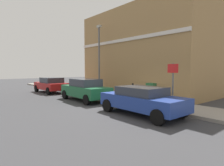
# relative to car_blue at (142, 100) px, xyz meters

# --- Properties ---
(ground) EXTENTS (80.00, 80.00, 0.00)m
(ground) POSITION_rel_car_blue_xyz_m (0.50, 1.60, -0.72)
(ground) COLOR #38383A
(sidewalk) EXTENTS (2.50, 30.00, 0.15)m
(sidewalk) POSITION_rel_car_blue_xyz_m (2.45, 7.60, -0.64)
(sidewalk) COLOR gray
(sidewalk) RESTS_ON ground
(corner_building) EXTENTS (7.76, 11.51, 7.24)m
(corner_building) POSITION_rel_car_blue_xyz_m (7.53, 5.35, 2.90)
(corner_building) COLOR #9E7A4C
(corner_building) RESTS_ON ground
(car_blue) EXTENTS (1.91, 4.20, 1.34)m
(car_blue) POSITION_rel_car_blue_xyz_m (0.00, 0.00, 0.00)
(car_blue) COLOR navy
(car_blue) RESTS_ON ground
(car_green) EXTENTS (1.90, 4.24, 1.50)m
(car_green) POSITION_rel_car_blue_xyz_m (0.13, 5.27, 0.06)
(car_green) COLOR #195933
(car_green) RESTS_ON ground
(car_red) EXTENTS (1.99, 3.99, 1.40)m
(car_red) POSITION_rel_car_blue_xyz_m (0.15, 11.28, 0.01)
(car_red) COLOR maroon
(car_red) RESTS_ON ground
(utility_cabinet) EXTENTS (0.46, 0.61, 1.15)m
(utility_cabinet) POSITION_rel_car_blue_xyz_m (2.66, 1.60, -0.04)
(utility_cabinet) COLOR #1E4C28
(utility_cabinet) RESTS_ON sidewalk
(bollard_near_cabinet) EXTENTS (0.14, 0.14, 1.04)m
(bollard_near_cabinet) POSITION_rel_car_blue_xyz_m (2.76, 3.28, -0.01)
(bollard_near_cabinet) COLOR black
(bollard_near_cabinet) RESTS_ON sidewalk
(street_sign) EXTENTS (0.08, 0.60, 2.30)m
(street_sign) POSITION_rel_car_blue_xyz_m (1.61, -0.60, 0.94)
(street_sign) COLOR #59595B
(street_sign) RESTS_ON sidewalk
(lamppost) EXTENTS (0.20, 0.44, 5.72)m
(lamppost) POSITION_rel_car_blue_xyz_m (2.79, 7.29, 2.58)
(lamppost) COLOR #59595B
(lamppost) RESTS_ON sidewalk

